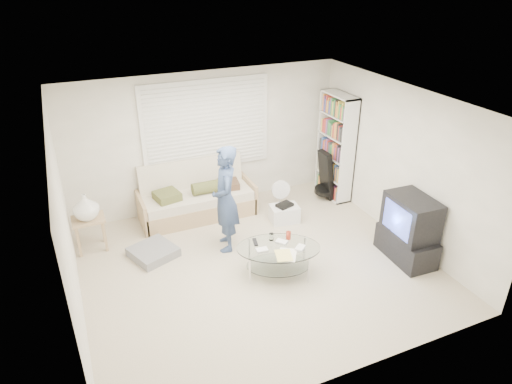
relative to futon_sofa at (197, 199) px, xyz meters
name	(u,v)px	position (x,y,z in m)	size (l,w,h in m)	color
ground	(257,266)	(0.36, -1.87, -0.33)	(5.00, 5.00, 0.00)	tan
room_shell	(244,155)	(0.36, -1.39, 1.30)	(5.02, 4.52, 2.51)	beige
window_blinds	(207,126)	(0.36, 0.33, 1.22)	(2.32, 0.08, 1.62)	silver
futon_sofa	(197,199)	(0.00, 0.00, 0.00)	(2.03, 0.82, 0.99)	tan
grey_floor_pillow	(153,252)	(-1.02, -0.97, -0.26)	(0.62, 0.62, 0.14)	slate
side_table	(86,209)	(-1.86, -0.39, 0.40)	(0.49, 0.40, 0.98)	tan
bookshelf	(336,147)	(2.68, -0.28, 0.68)	(0.32, 0.85, 2.01)	white
guitar_case	(326,179)	(2.45, -0.37, 0.10)	(0.35, 0.36, 0.96)	black
floor_fan	(280,192)	(1.47, -0.38, 0.01)	(0.36, 0.24, 0.58)	white
storage_bin	(284,213)	(1.35, -0.83, -0.17)	(0.53, 0.41, 0.34)	white
tv_unit	(409,230)	(2.56, -2.58, 0.18)	(0.57, 0.97, 1.04)	black
coffee_table	(279,252)	(0.58, -2.15, 0.04)	(1.41, 1.16, 0.57)	silver
standing_person	(225,199)	(0.13, -1.18, 0.53)	(0.63, 0.41, 1.72)	navy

